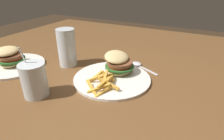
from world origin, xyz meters
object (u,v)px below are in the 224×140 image
at_px(spoon, 138,64).
at_px(meal_plate_far, 12,61).
at_px(beer_glass, 67,49).
at_px(juice_glass, 35,81).
at_px(meal_plate_near, 115,71).

xyz_separation_m(spoon, meal_plate_far, (-0.27, 0.51, 0.02)).
distance_m(spoon, meal_plate_far, 0.58).
xyz_separation_m(beer_glass, meal_plate_far, (-0.13, 0.22, -0.05)).
relative_size(spoon, meal_plate_far, 0.52).
distance_m(beer_glass, juice_glass, 0.26).
bearing_deg(meal_plate_near, juice_glass, 142.62).
bearing_deg(beer_glass, meal_plate_far, 121.67).
height_order(juice_glass, meal_plate_far, juice_glass).
distance_m(meal_plate_near, beer_glass, 0.25).
bearing_deg(juice_glass, meal_plate_far, 67.44).
relative_size(beer_glass, juice_glass, 0.97).
relative_size(beer_glass, spoon, 1.16).
relative_size(meal_plate_near, spoon, 2.09).
xyz_separation_m(meal_plate_near, juice_glass, (-0.24, 0.18, 0.03)).
distance_m(beer_glass, spoon, 0.33).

